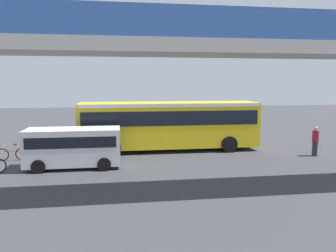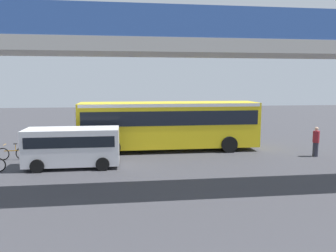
{
  "view_description": "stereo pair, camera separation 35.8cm",
  "coord_description": "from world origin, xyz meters",
  "px_view_note": "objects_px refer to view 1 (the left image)",
  "views": [
    {
      "loc": [
        4.24,
        21.91,
        4.39
      ],
      "look_at": [
        1.08,
        0.62,
        1.6
      ],
      "focal_mm": 35.4,
      "sensor_mm": 36.0,
      "label": 1
    },
    {
      "loc": [
        3.89,
        21.96,
        4.39
      ],
      "look_at": [
        1.08,
        0.62,
        1.6
      ],
      "focal_mm": 35.4,
      "sensor_mm": 36.0,
      "label": 2
    }
  ],
  "objects_px": {
    "parked_van": "(74,145)",
    "bicycle_orange": "(12,154)",
    "traffic_sign": "(99,116)",
    "pedestrian": "(315,141)",
    "city_bus": "(169,122)"
  },
  "relations": [
    {
      "from": "pedestrian",
      "to": "traffic_sign",
      "type": "bearing_deg",
      "value": -30.61
    },
    {
      "from": "parked_van",
      "to": "bicycle_orange",
      "type": "xyz_separation_m",
      "value": [
        3.7,
        -2.08,
        -0.81
      ]
    },
    {
      "from": "city_bus",
      "to": "bicycle_orange",
      "type": "distance_m",
      "value": 9.58
    },
    {
      "from": "parked_van",
      "to": "traffic_sign",
      "type": "relative_size",
      "value": 1.71
    },
    {
      "from": "parked_van",
      "to": "pedestrian",
      "type": "distance_m",
      "value": 14.13
    },
    {
      "from": "city_bus",
      "to": "bicycle_orange",
      "type": "height_order",
      "value": "city_bus"
    },
    {
      "from": "city_bus",
      "to": "parked_van",
      "type": "bearing_deg",
      "value": 33.56
    },
    {
      "from": "parked_van",
      "to": "bicycle_orange",
      "type": "relative_size",
      "value": 2.71
    },
    {
      "from": "parked_van",
      "to": "pedestrian",
      "type": "height_order",
      "value": "parked_van"
    },
    {
      "from": "city_bus",
      "to": "bicycle_orange",
      "type": "bearing_deg",
      "value": 9.98
    },
    {
      "from": "bicycle_orange",
      "to": "pedestrian",
      "type": "height_order",
      "value": "pedestrian"
    },
    {
      "from": "bicycle_orange",
      "to": "traffic_sign",
      "type": "relative_size",
      "value": 0.63
    },
    {
      "from": "parked_van",
      "to": "traffic_sign",
      "type": "bearing_deg",
      "value": -95.72
    },
    {
      "from": "city_bus",
      "to": "pedestrian",
      "type": "xyz_separation_m",
      "value": [
        -8.5,
        3.03,
        -1.0
      ]
    },
    {
      "from": "parked_van",
      "to": "bicycle_orange",
      "type": "distance_m",
      "value": 4.33
    }
  ]
}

